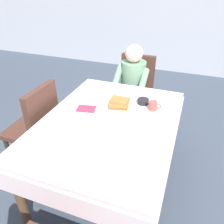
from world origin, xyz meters
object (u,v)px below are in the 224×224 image
Objects in this scene: chair_left_side at (37,123)px; plate_breakfast at (118,108)px; knife_right_of_plate at (138,114)px; syrup_pitcher at (95,94)px; breakfast_stack at (119,103)px; dining_table_main at (109,129)px; diner_person at (132,82)px; chair_diner at (135,87)px; bowl_butter at (143,101)px; spoon_near_edge at (101,126)px; cup_coffee at (153,106)px; fork_left_of_plate at (99,106)px.

plate_breakfast is at bearing -75.05° from chair_left_side.
syrup_pitcher is at bearing 76.55° from knife_right_of_plate.
breakfast_stack is 0.19m from knife_right_of_plate.
dining_table_main is 0.78m from chair_left_side.
diner_person reaches higher than dining_table_main.
chair_diner reaches higher than syrup_pitcher.
bowl_butter is (0.28, -0.78, 0.23)m from chair_diner.
dining_table_main is 1.36× the size of diner_person.
knife_right_of_plate is at bearing 47.79° from spoon_near_edge.
spoon_near_edge is (-0.34, -0.41, -0.04)m from cup_coffee.
chair_left_side is at bearing -145.34° from syrup_pitcher.
diner_person is at bearing -1.33° from fork_left_of_plate.
bowl_butter is 0.73× the size of spoon_near_edge.
cup_coffee is 0.60m from syrup_pitcher.
spoon_near_edge is at bearing -129.83° from cup_coffee.
plate_breakfast reaches higher than spoon_near_edge.
fork_left_of_plate is 1.20× the size of spoon_near_edge.
chair_diner is 0.21m from diner_person.
dining_table_main is 0.14m from spoon_near_edge.
chair_diner reaches higher than dining_table_main.
breakfast_stack is 0.99× the size of knife_right_of_plate.
plate_breakfast is 0.31m from spoon_near_edge.
fork_left_of_plate is at bearing -72.34° from chair_left_side.
plate_breakfast is 1.56× the size of fork_left_of_plate.
spoon_near_edge is (0.05, -1.27, 0.21)m from chair_diner.
breakfast_stack is 0.26m from bowl_butter.
knife_right_of_plate is (0.98, 0.19, 0.21)m from chair_left_side.
chair_left_side reaches higher than bowl_butter.
cup_coffee is 0.56× the size of knife_right_of_plate.
breakfast_stack reaches higher than knife_right_of_plate.
chair_diner and chair_left_side have the same top height.
chair_diner is 5.17× the size of fork_left_of_plate.
dining_table_main is 13.49× the size of cup_coffee.
diner_person is at bearing 96.65° from plate_breakfast.
syrup_pitcher is at bearing 176.94° from cup_coffee.
diner_person is at bearing 89.06° from spoon_near_edge.
plate_breakfast is 1.42× the size of breakfast_stack.
breakfast_stack is (0.79, 0.21, 0.27)m from chair_left_side.
cup_coffee is (0.32, 0.31, 0.13)m from dining_table_main.
breakfast_stack is at bearing -79.19° from fork_left_of_plate.
syrup_pitcher is 0.44× the size of fork_left_of_plate.
chair_left_side is at bearing 180.00° from dining_table_main.
chair_diner is at bearing 76.29° from syrup_pitcher.
breakfast_stack is at bearing 77.67° from spoon_near_edge.
knife_right_of_plate is (0.21, 0.19, 0.09)m from dining_table_main.
chair_diner is 1.29m from spoon_near_edge.
cup_coffee is at bearing -37.09° from bowl_butter.
breakfast_stack is at bearing 83.59° from dining_table_main.
breakfast_stack is 1.75× the size of cup_coffee.
bowl_butter is at bearing 4.63° from knife_right_of_plate.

